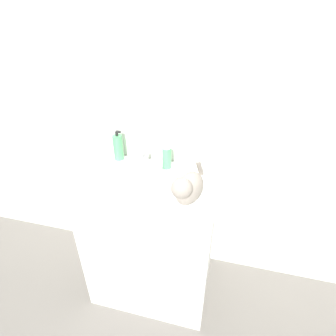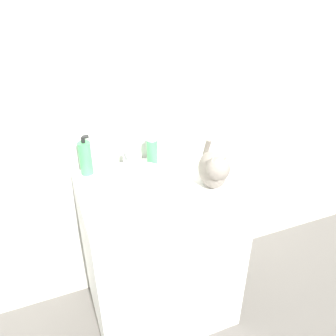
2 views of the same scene
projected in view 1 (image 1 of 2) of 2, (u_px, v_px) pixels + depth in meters
The scene contains 8 objects.
ground_plane at pixel (143, 316), 1.82m from camera, with size 8.00×8.00×0.00m, color slate.
wall_back at pixel (165, 113), 1.70m from camera, with size 6.00×0.05×2.50m.
vanity_cabinet at pixel (154, 238), 1.82m from camera, with size 0.79×0.61×0.92m.
sink_basin at pixel (135, 177), 1.60m from camera, with size 0.35×0.35×0.05m.
faucet at pixel (144, 160), 1.74m from camera, with size 0.21×0.08×0.12m.
cat at pixel (188, 188), 1.39m from camera, with size 0.19×0.33×0.21m.
soap_bottle at pixel (118, 147), 1.81m from camera, with size 0.07×0.07×0.22m.
spray_bottle at pixel (167, 156), 1.71m from camera, with size 0.06×0.06×0.18m.
Camera 1 is at (0.42, -0.94, 1.83)m, focal length 28.00 mm.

